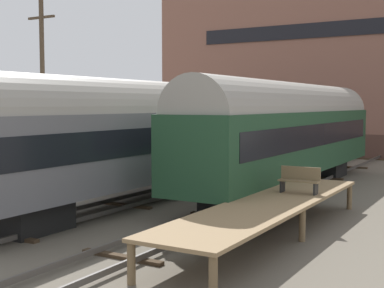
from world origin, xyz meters
The scene contains 10 objects.
ground_plane centered at (0.00, 0.00, 0.00)m, with size 200.00×200.00×0.00m, color #60594C.
track_middle centered at (0.00, 0.00, 0.14)m, with size 2.60×60.00×0.26m.
track_right centered at (4.50, 0.00, 0.14)m, with size 2.60×60.00×0.26m.
train_car_navy centered at (-4.50, 11.80, 2.91)m, with size 2.85×15.41×5.09m.
train_car_grey centered at (0.00, 3.63, 2.96)m, with size 2.89×17.43×5.18m.
train_car_green centered at (4.50, 10.03, 2.97)m, with size 2.95×18.98×5.21m.
station_platform centered at (7.04, 1.23, 1.01)m, with size 2.44×11.83×1.10m.
bench centered at (7.26, 3.41, 1.59)m, with size 1.40×0.40×0.91m.
utility_pole centered at (-7.50, 5.92, 5.06)m, with size 1.80×0.24×9.80m.
warehouse_building centered at (1.32, 34.11, 9.16)m, with size 32.11×12.06×18.32m.
Camera 1 is at (13.27, -14.26, 4.17)m, focal length 50.00 mm.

